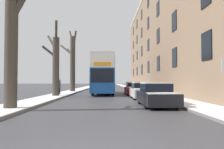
% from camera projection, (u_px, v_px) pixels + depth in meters
% --- Properties ---
extents(sidewalk_left, '(2.21, 130.00, 0.16)m').
position_uv_depth(sidewalk_left, '(88.00, 87.00, 56.60)').
color(sidewalk_left, slate).
rests_on(sidewalk_left, ground).
extents(sidewalk_right, '(2.21, 130.00, 0.16)m').
position_uv_depth(sidewalk_right, '(128.00, 87.00, 56.78)').
color(sidewalk_right, slate).
rests_on(sidewalk_right, ground).
extents(terrace_facade_right, '(9.10, 52.66, 17.00)m').
position_uv_depth(terrace_facade_right, '(177.00, 36.00, 33.76)').
color(terrace_facade_right, '#8C7056').
rests_on(terrace_facade_right, ground).
extents(bare_tree_left_0, '(2.40, 1.81, 8.53)m').
position_uv_depth(bare_tree_left_0, '(13.00, 32.00, 11.28)').
color(bare_tree_left_0, '#423A30').
rests_on(bare_tree_left_0, ground).
extents(bare_tree_left_1, '(1.90, 3.64, 6.95)m').
position_uv_depth(bare_tree_left_1, '(55.00, 64.00, 20.90)').
color(bare_tree_left_1, '#423A30').
rests_on(bare_tree_left_1, ground).
extents(bare_tree_left_2, '(3.04, 3.83, 9.23)m').
position_uv_depth(bare_tree_left_2, '(72.00, 61.00, 30.96)').
color(bare_tree_left_2, '#423A30').
rests_on(bare_tree_left_2, ground).
extents(double_decker_bus, '(2.49, 11.02, 4.42)m').
position_uv_depth(double_decker_bus, '(104.00, 73.00, 26.47)').
color(double_decker_bus, '#194C99').
rests_on(double_decker_bus, ground).
extents(parked_car_0, '(1.82, 4.53, 1.43)m').
position_uv_depth(parked_car_0, '(156.00, 95.00, 13.24)').
color(parked_car_0, black).
rests_on(parked_car_0, ground).
extents(parked_car_1, '(1.71, 4.01, 1.44)m').
position_uv_depth(parked_car_1, '(142.00, 91.00, 18.91)').
color(parked_car_1, silver).
rests_on(parked_car_1, ground).
extents(parked_car_2, '(1.89, 4.16, 1.46)m').
position_uv_depth(parked_car_2, '(134.00, 89.00, 24.71)').
color(parked_car_2, maroon).
rests_on(parked_car_2, ground).
extents(oncoming_van, '(1.94, 5.59, 2.40)m').
position_uv_depth(oncoming_van, '(96.00, 83.00, 42.13)').
color(oncoming_van, '#333842').
rests_on(oncoming_van, ground).
extents(pedestrian_left_sidewalk, '(0.40, 0.40, 1.86)m').
position_uv_depth(pedestrian_left_sidewalk, '(59.00, 86.00, 22.83)').
color(pedestrian_left_sidewalk, black).
rests_on(pedestrian_left_sidewalk, ground).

